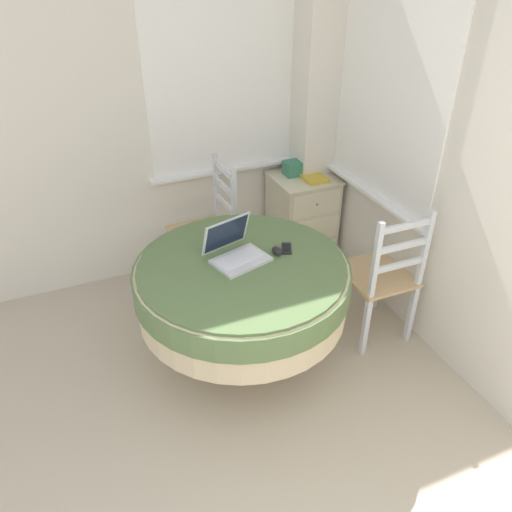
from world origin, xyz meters
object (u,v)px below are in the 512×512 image
dining_chair_near_back_window (208,230)px  dining_chair_near_right_window (381,277)px  cell_phone (287,248)px  storage_box (294,168)px  book_on_cabinet (313,177)px  corner_cabinet (302,217)px  round_dining_table (242,285)px  computer_mouse (277,251)px  laptop (236,251)px

dining_chair_near_back_window → dining_chair_near_right_window: bearing=-50.7°
cell_phone → storage_box: bearing=61.2°
dining_chair_near_right_window → book_on_cabinet: dining_chair_near_right_window is taller
book_on_cabinet → dining_chair_near_right_window: bearing=-93.1°
dining_chair_near_right_window → corner_cabinet: (0.01, 1.09, -0.11)m
corner_cabinet → storage_box: size_ratio=4.67×
round_dining_table → corner_cabinet: (0.92, 1.00, -0.25)m
computer_mouse → book_on_cabinet: (0.74, 0.93, -0.05)m
dining_chair_near_right_window → storage_box: dining_chair_near_right_window is taller
dining_chair_near_right_window → storage_box: (-0.05, 1.16, 0.30)m
laptop → dining_chair_near_back_window: size_ratio=0.38×
computer_mouse → book_on_cabinet: bearing=51.5°
round_dining_table → corner_cabinet: round_dining_table is taller
corner_cabinet → book_on_cabinet: (0.05, -0.05, 0.37)m
dining_chair_near_back_window → computer_mouse: bearing=-81.3°
dining_chair_near_back_window → cell_phone: bearing=-76.5°
laptop → book_on_cabinet: size_ratio=1.46×
cell_phone → book_on_cabinet: cell_phone is taller
computer_mouse → dining_chair_near_back_window: dining_chair_near_back_window is taller
cell_phone → corner_cabinet: 1.21m
laptop → corner_cabinet: laptop is taller
cell_phone → round_dining_table: bearing=-171.9°
dining_chair_near_right_window → corner_cabinet: 1.10m
round_dining_table → laptop: 0.20m
dining_chair_near_right_window → book_on_cabinet: 1.07m
storage_box → book_on_cabinet: size_ratio=0.60×
computer_mouse → cell_phone: (0.07, 0.02, -0.02)m
round_dining_table → computer_mouse: 0.28m
laptop → round_dining_table: bearing=-81.9°
corner_cabinet → laptop: bearing=-134.8°
corner_cabinet → cell_phone: bearing=-122.8°
corner_cabinet → round_dining_table: bearing=-132.4°
computer_mouse → storage_box: (0.64, 1.05, -0.01)m
corner_cabinet → storage_box: 0.42m
laptop → book_on_cabinet: (0.98, 0.88, -0.08)m
dining_chair_near_back_window → dining_chair_near_right_window: size_ratio=1.00×
laptop → storage_box: laptop is taller
laptop → dining_chair_near_back_window: 0.91m
dining_chair_near_back_window → book_on_cabinet: dining_chair_near_back_window is taller
round_dining_table → corner_cabinet: 1.38m
computer_mouse → corner_cabinet: bearing=54.9°
cell_phone → corner_cabinet: bearing=57.2°
round_dining_table → cell_phone: size_ratio=9.31×
book_on_cabinet → laptop: bearing=-137.9°
corner_cabinet → dining_chair_near_right_window: bearing=-90.4°
computer_mouse → book_on_cabinet: 1.20m
round_dining_table → dining_chair_near_right_window: (0.91, -0.09, -0.14)m
corner_cabinet → dining_chair_near_back_window: bearing=-173.7°
dining_chair_near_back_window → dining_chair_near_right_window: 1.30m
round_dining_table → computer_mouse: computer_mouse is taller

